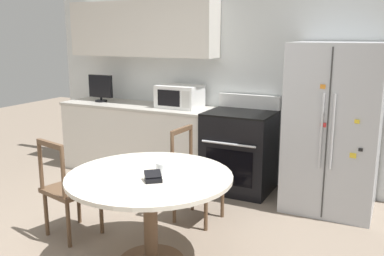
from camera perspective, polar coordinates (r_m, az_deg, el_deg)
The scene contains 11 objects.
back_wall at distance 5.28m, azimuth 2.63°, elevation 8.72°, with size 5.20×0.44×2.60m.
kitchen_counter at distance 5.59m, azimuth -7.12°, elevation -1.41°, with size 2.03×0.64×0.90m.
refrigerator at distance 4.56m, azimuth 18.32°, elevation 0.04°, with size 0.88×0.79×1.70m.
oven_range at distance 4.95m, azimuth 6.35°, elevation -3.02°, with size 0.75×0.68×1.08m.
microwave at distance 5.22m, azimuth -1.65°, elevation 4.25°, with size 0.51×0.39×0.27m.
countertop_tv at distance 5.78m, azimuth -12.08°, elevation 5.30°, with size 0.35×0.16×0.35m.
dining_table at distance 3.33m, azimuth -5.63°, elevation -8.35°, with size 1.27×1.27×0.74m.
dining_chair_far at distance 4.14m, azimuth 0.55°, elevation -6.52°, with size 0.45×0.45×0.90m.
dining_chair_left at distance 3.97m, azimuth -16.02°, elevation -7.89°, with size 0.51×0.51×0.90m.
candle_glass at distance 3.30m, azimuth -4.11°, elevation -5.41°, with size 0.08×0.08×0.08m.
wallet at distance 3.13m, azimuth -5.21°, elevation -6.56°, with size 0.17×0.17×0.07m.
Camera 1 is at (1.83, -2.22, 1.78)m, focal length 40.00 mm.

